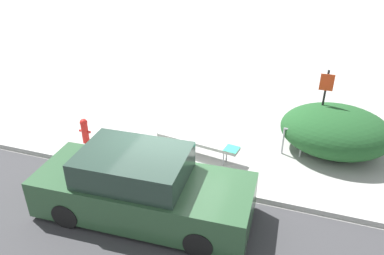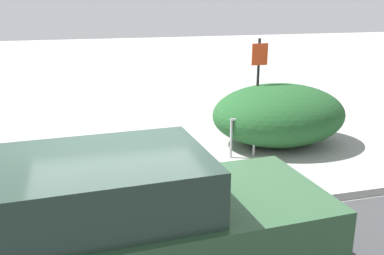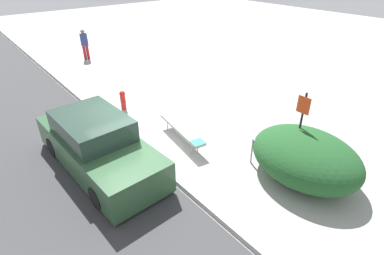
{
  "view_description": "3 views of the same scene",
  "coord_description": "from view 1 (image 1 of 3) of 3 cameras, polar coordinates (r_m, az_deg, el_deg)",
  "views": [
    {
      "loc": [
        2.86,
        -7.02,
        5.72
      ],
      "look_at": [
        0.18,
        0.98,
        1.08
      ],
      "focal_mm": 35.0,
      "sensor_mm": 36.0,
      "label": 1
    },
    {
      "loc": [
        -0.52,
        -5.44,
        3.11
      ],
      "look_at": [
        1.4,
        1.44,
        0.94
      ],
      "focal_mm": 40.0,
      "sensor_mm": 36.0,
      "label": 2
    },
    {
      "loc": [
        6.88,
        -3.64,
        5.29
      ],
      "look_at": [
        0.89,
        1.22,
        0.85
      ],
      "focal_mm": 28.0,
      "sensor_mm": 36.0,
      "label": 3
    }
  ],
  "objects": [
    {
      "name": "ground_plane",
      "position": [
        9.49,
        -2.92,
        -8.26
      ],
      "size": [
        60.0,
        60.0,
        0.0
      ],
      "primitive_type": "plane",
      "color": "#9E9E99"
    },
    {
      "name": "curb",
      "position": [
        9.45,
        -2.93,
        -7.94
      ],
      "size": [
        60.0,
        0.2,
        0.13
      ],
      "color": "#A8A8A3",
      "rests_on": "ground_plane"
    },
    {
      "name": "fire_hydrant",
      "position": [
        11.33,
        -16.04,
        -0.36
      ],
      "size": [
        0.36,
        0.22,
        0.77
      ],
      "color": "red",
      "rests_on": "ground_plane"
    },
    {
      "name": "sign_post",
      "position": [
        10.9,
        19.36,
        3.69
      ],
      "size": [
        0.36,
        0.08,
        2.3
      ],
      "color": "black",
      "rests_on": "ground_plane"
    },
    {
      "name": "bench",
      "position": [
        10.22,
        0.89,
        -2.16
      ],
      "size": [
        2.4,
        0.74,
        0.51
      ],
      "rotation": [
        0.0,
        0.0,
        -0.15
      ],
      "color": "#99999E",
      "rests_on": "ground_plane"
    },
    {
      "name": "bike_rack",
      "position": [
        10.59,
        15.1,
        -1.78
      ],
      "size": [
        0.55,
        0.06,
        0.83
      ],
      "rotation": [
        0.0,
        0.0,
        -0.02
      ],
      "color": "#99999E",
      "rests_on": "ground_plane"
    },
    {
      "name": "parked_car_near",
      "position": [
        8.21,
        -7.67,
        -9.16
      ],
      "size": [
        4.74,
        1.97,
        1.57
      ],
      "rotation": [
        0.0,
        0.0,
        0.04
      ],
      "color": "black",
      "rests_on": "ground_plane"
    },
    {
      "name": "shrub_hedge",
      "position": [
        11.05,
        20.97,
        -0.46
      ],
      "size": [
        2.97,
        2.36,
        1.33
      ],
      "color": "#1E4C23",
      "rests_on": "ground_plane"
    }
  ]
}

